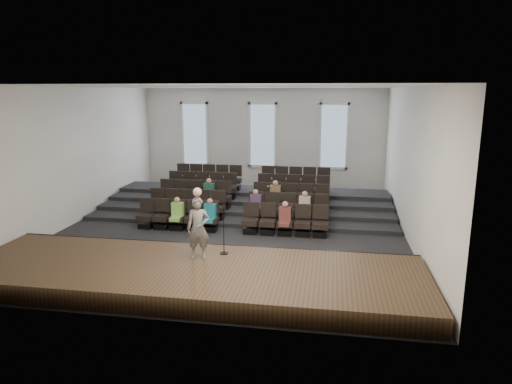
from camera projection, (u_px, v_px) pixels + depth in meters
ground at (234, 227)px, 16.62m from camera, size 14.00×14.00×0.00m
ceiling at (232, 86)px, 15.53m from camera, size 12.00×14.00×0.02m
wall_back at (263, 139)px, 22.83m from camera, size 12.00×0.04×5.00m
wall_front at (160, 209)px, 9.31m from camera, size 12.00×0.04×5.00m
wall_left at (76, 155)px, 17.03m from camera, size 0.04×14.00×5.00m
wall_right at (411, 164)px, 15.11m from camera, size 0.04×14.00×5.00m
stage at (192, 276)px, 11.65m from camera, size 11.80×3.60×0.50m
stage_lip at (210, 252)px, 13.35m from camera, size 11.80×0.06×0.52m
risers at (249, 202)px, 19.63m from camera, size 11.80×4.80×0.60m
seating_rows at (242, 199)px, 17.95m from camera, size 6.80×4.70×1.67m
windows at (263, 135)px, 22.72m from camera, size 8.44×0.10×3.24m
audience at (245, 204)px, 16.67m from camera, size 4.85×2.64×1.10m
speaker at (198, 228)px, 12.02m from camera, size 0.67×0.50×1.65m
mic_stand at (224, 239)px, 12.42m from camera, size 0.23×0.23×1.39m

